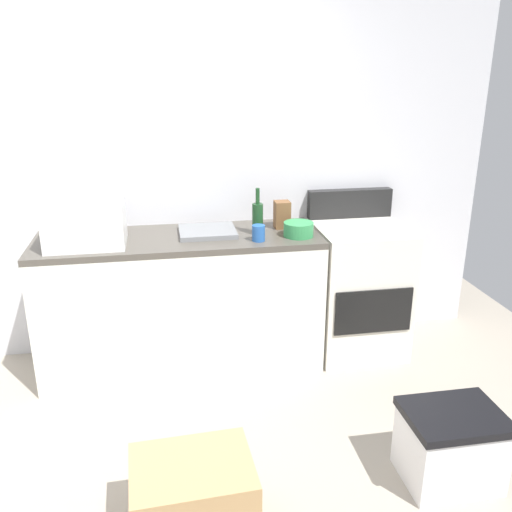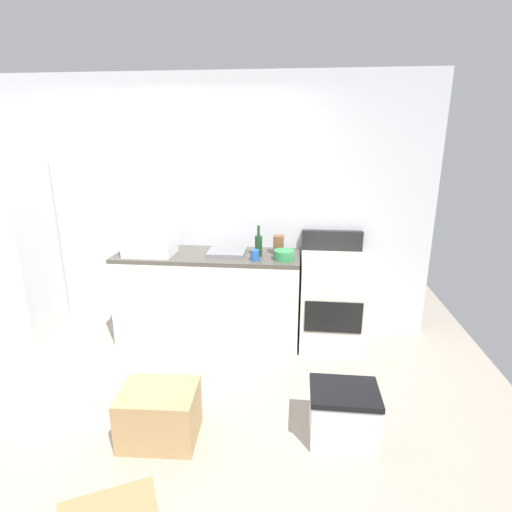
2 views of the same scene
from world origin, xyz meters
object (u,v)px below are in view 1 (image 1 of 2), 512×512
Objects in this scene: storage_bin at (450,446)px; cardboard_box_large at (193,500)px; wine_bottle at (258,217)px; mixing_bowl at (299,229)px; knife_block at (282,215)px; stove_oven at (357,287)px; coffee_mug at (259,233)px; microwave at (85,224)px.

cardboard_box_large is at bearing -174.02° from storage_bin.
wine_bottle is 0.65× the size of storage_bin.
knife_block is at bearing 107.07° from mixing_bowl.
stove_oven is 0.90m from wine_bottle.
microwave is at bearing 174.76° from coffee_mug.
microwave is 0.90× the size of cardboard_box_large.
storage_bin is (-0.00, -1.35, -0.27)m from stove_oven.
storage_bin reaches higher than cardboard_box_large.
mixing_bowl is at bearing -1.86° from microwave.
cardboard_box_large is 1.25m from storage_bin.
mixing_bowl is at bearing -72.93° from knife_block.
coffee_mug is at bearing 68.47° from cardboard_box_large.
wine_bottle reaches higher than coffee_mug.
knife_block reaches higher than cardboard_box_large.
wine_bottle is 1.75m from cardboard_box_large.
knife_block is 1.90m from cardboard_box_large.
coffee_mug is 0.53× the size of mixing_bowl.
cardboard_box_large is at bearing -119.93° from mixing_bowl.
storage_bin is at bearing -61.64° from wine_bottle.
mixing_bowl is at bearing 60.07° from cardboard_box_large.
microwave reaches higher than knife_block.
stove_oven reaches higher than storage_bin.
knife_block is at bearing 31.40° from wine_bottle.
wine_bottle is (-0.71, -0.03, 0.54)m from stove_oven.
wine_bottle is 0.27m from mixing_bowl.
mixing_bowl is at bearing -164.99° from stove_oven.
wine_bottle is 1.67× the size of knife_block.
cardboard_box_large is (0.52, -1.40, -0.85)m from microwave.
cardboard_box_large is (-0.78, -1.36, -0.76)m from mixing_bowl.
cardboard_box_large is at bearing -111.53° from coffee_mug.
stove_oven is 0.68m from mixing_bowl.
coffee_mug is 1.60m from cardboard_box_large.
stove_oven is at bearing 2.80° from wine_bottle.
stove_oven is 1.96m from cardboard_box_large.
coffee_mug is 0.20× the size of cardboard_box_large.
coffee_mug is at bearing -97.84° from wine_bottle.
knife_block is (0.18, 0.11, -0.02)m from wine_bottle.
wine_bottle is 3.00× the size of coffee_mug.
microwave is at bearing 110.26° from cardboard_box_large.
wine_bottle reaches higher than stove_oven.
coffee_mug is 0.27m from mixing_bowl.
microwave is at bearing 144.24° from storage_bin.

